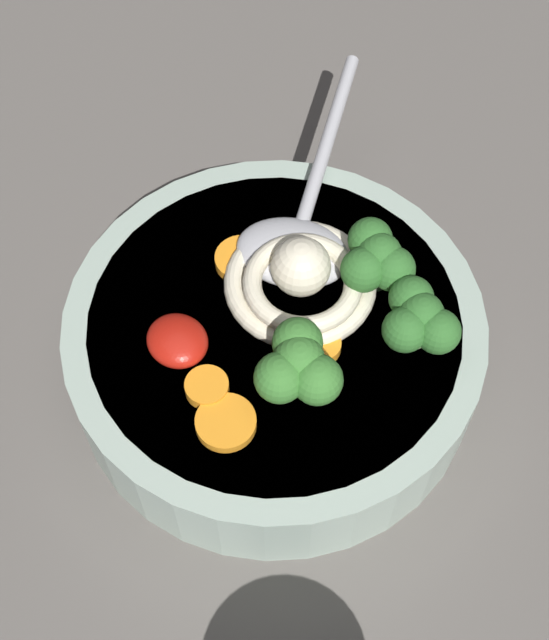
# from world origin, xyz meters

# --- Properties ---
(table_slab) EXTENTS (1.24, 1.24, 0.03)m
(table_slab) POSITION_xyz_m (0.00, 0.00, 0.01)
(table_slab) COLOR #5B5651
(table_slab) RESTS_ON ground
(soup_bowl) EXTENTS (0.22, 0.22, 0.05)m
(soup_bowl) POSITION_xyz_m (-0.03, 0.01, 0.05)
(soup_bowl) COLOR #9EB2A3
(soup_bowl) RESTS_ON table_slab
(noodle_pile) EXTENTS (0.09, 0.08, 0.03)m
(noodle_pile) POSITION_xyz_m (-0.03, 0.03, 0.09)
(noodle_pile) COLOR beige
(noodle_pile) RESTS_ON soup_bowl
(soup_spoon) EXTENTS (0.12, 0.16, 0.02)m
(soup_spoon) POSITION_xyz_m (-0.06, 0.05, 0.09)
(soup_spoon) COLOR #B7B7BC
(soup_spoon) RESTS_ON soup_bowl
(chili_sauce_dollop) EXTENTS (0.03, 0.03, 0.01)m
(chili_sauce_dollop) POSITION_xyz_m (-0.05, -0.04, 0.09)
(chili_sauce_dollop) COLOR #B2190F
(chili_sauce_dollop) RESTS_ON soup_bowl
(broccoli_floret_far) EXTENTS (0.04, 0.04, 0.03)m
(broccoli_floret_far) POSITION_xyz_m (0.03, 0.05, 0.10)
(broccoli_floret_far) COLOR #7A9E60
(broccoli_floret_far) RESTS_ON soup_bowl
(broccoli_floret_right) EXTENTS (0.04, 0.04, 0.04)m
(broccoli_floret_right) POSITION_xyz_m (-0.01, 0.06, 0.10)
(broccoli_floret_right) COLOR #7A9E60
(broccoli_floret_right) RESTS_ON soup_bowl
(broccoli_floret_beside_chili) EXTENTS (0.05, 0.04, 0.04)m
(broccoli_floret_beside_chili) POSITION_xyz_m (0.01, -0.01, 0.10)
(broccoli_floret_beside_chili) COLOR #7A9E60
(broccoli_floret_beside_chili) RESTS_ON soup_bowl
(carrot_slice_near_spoon) EXTENTS (0.02, 0.02, 0.01)m
(carrot_slice_near_spoon) POSITION_xyz_m (-0.02, -0.04, 0.08)
(carrot_slice_near_spoon) COLOR orange
(carrot_slice_near_spoon) RESTS_ON soup_bowl
(carrot_slice_rear) EXTENTS (0.03, 0.03, 0.01)m
(carrot_slice_rear) POSITION_xyz_m (-0.07, 0.02, 0.08)
(carrot_slice_rear) COLOR orange
(carrot_slice_rear) RESTS_ON soup_bowl
(carrot_slice_extra_b) EXTENTS (0.02, 0.02, 0.01)m
(carrot_slice_extra_b) POSITION_xyz_m (0.00, 0.02, 0.08)
(carrot_slice_extra_b) COLOR orange
(carrot_slice_extra_b) RESTS_ON soup_bowl
(carrot_slice_center) EXTENTS (0.03, 0.03, 0.01)m
(carrot_slice_center) POSITION_xyz_m (0.00, -0.05, 0.08)
(carrot_slice_center) COLOR orange
(carrot_slice_center) RESTS_ON soup_bowl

